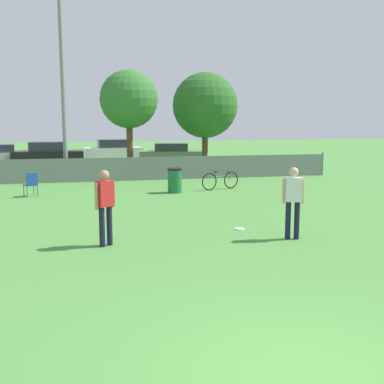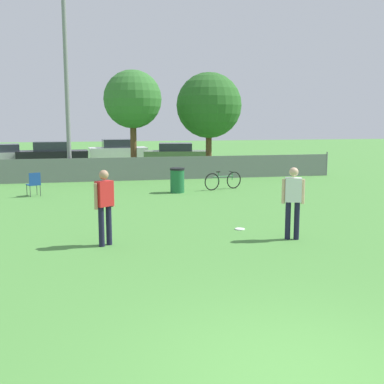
# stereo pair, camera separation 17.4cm
# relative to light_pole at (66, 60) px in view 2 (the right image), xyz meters

# --- Properties ---
(ground_plane) EXTENTS (120.00, 120.00, 0.00)m
(ground_plane) POSITION_rel_light_pole_xyz_m (3.03, -18.57, -5.55)
(ground_plane) COLOR #4C8C3D
(fence_backline) EXTENTS (19.80, 0.07, 1.21)m
(fence_backline) POSITION_rel_light_pole_xyz_m (3.03, -0.57, -5.00)
(fence_backline) COLOR gray
(fence_backline) RESTS_ON ground_plane
(light_pole) EXTENTS (0.90, 0.36, 9.55)m
(light_pole) POSITION_rel_light_pole_xyz_m (0.00, 0.00, 0.00)
(light_pole) COLOR gray
(light_pole) RESTS_ON ground_plane
(tree_near_pole) EXTENTS (2.93, 2.93, 5.35)m
(tree_near_pole) POSITION_rel_light_pole_xyz_m (3.16, 1.53, -1.70)
(tree_near_pole) COLOR brown
(tree_near_pole) RESTS_ON ground_plane
(tree_far_right) EXTENTS (3.49, 3.49, 5.36)m
(tree_far_right) POSITION_rel_light_pole_xyz_m (7.28, 2.08, -1.95)
(tree_far_right) COLOR brown
(tree_far_right) RESTS_ON ground_plane
(player_defender_red) EXTENTS (0.46, 0.40, 1.74)m
(player_defender_red) POSITION_rel_light_pole_xyz_m (1.16, -12.36, -4.54)
(player_defender_red) COLOR #191933
(player_defender_red) RESTS_ON ground_plane
(player_receiver_white) EXTENTS (0.51, 0.33, 1.74)m
(player_receiver_white) POSITION_rel_light_pole_xyz_m (5.57, -12.73, -4.54)
(player_receiver_white) COLOR #191933
(player_receiver_white) RESTS_ON ground_plane
(frisbee_disc) EXTENTS (0.26, 0.26, 0.03)m
(frisbee_disc) POSITION_rel_light_pole_xyz_m (4.67, -11.47, -5.54)
(frisbee_disc) COLOR white
(frisbee_disc) RESTS_ON ground_plane
(folding_chair_sideline) EXTENTS (0.57, 0.57, 0.90)m
(folding_chair_sideline) POSITION_rel_light_pole_xyz_m (-1.17, -4.54, -5.04)
(folding_chair_sideline) COLOR #333338
(folding_chair_sideline) RESTS_ON ground_plane
(bicycle_sideline) EXTENTS (1.72, 0.67, 0.76)m
(bicycle_sideline) POSITION_rel_light_pole_xyz_m (6.27, -4.31, -5.18)
(bicycle_sideline) COLOR black
(bicycle_sideline) RESTS_ON ground_plane
(trash_bin) EXTENTS (0.58, 0.58, 0.98)m
(trash_bin) POSITION_rel_light_pole_xyz_m (4.26, -4.75, -5.06)
(trash_bin) COLOR #1E6638
(trash_bin) RESTS_ON ground_plane
(parked_car_silver) EXTENTS (4.44, 2.36, 1.33)m
(parked_car_silver) POSITION_rel_light_pole_xyz_m (-4.48, 8.82, -4.90)
(parked_car_silver) COLOR black
(parked_car_silver) RESTS_ON ground_plane
(parked_car_dark) EXTENTS (4.27, 1.83, 1.51)m
(parked_car_dark) POSITION_rel_light_pole_xyz_m (-1.25, 7.79, -4.83)
(parked_car_dark) COLOR black
(parked_car_dark) RESTS_ON ground_plane
(parked_car_white) EXTENTS (4.05, 1.95, 1.51)m
(parked_car_white) POSITION_rel_light_pole_xyz_m (2.92, 10.60, -4.84)
(parked_car_white) COLOR black
(parked_car_white) RESTS_ON ground_plane
(parked_car_olive) EXTENTS (4.25, 2.34, 1.36)m
(parked_car_olive) POSITION_rel_light_pole_xyz_m (6.42, 7.38, -4.89)
(parked_car_olive) COLOR black
(parked_car_olive) RESTS_ON ground_plane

